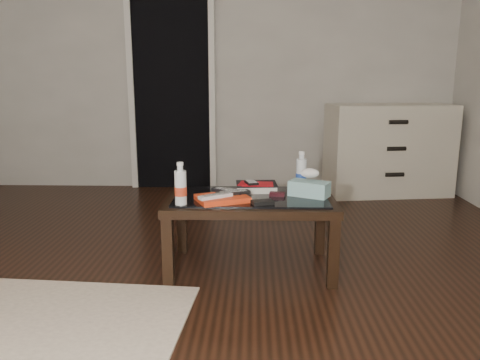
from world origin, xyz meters
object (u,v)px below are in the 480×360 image
(coffee_table, at_px, (251,206))
(water_bottle_right, at_px, (301,170))
(dresser, at_px, (388,150))
(textbook, at_px, (256,187))
(water_bottle_left, at_px, (181,183))
(tissue_box, at_px, (309,189))

(coffee_table, distance_m, water_bottle_right, 0.42)
(dresser, bearing_deg, coffee_table, -132.27)
(coffee_table, relative_size, textbook, 4.00)
(coffee_table, xyz_separation_m, dresser, (1.37, 1.96, 0.05))
(coffee_table, xyz_separation_m, textbook, (0.03, 0.14, 0.09))
(textbook, relative_size, water_bottle_right, 1.05)
(textbook, xyz_separation_m, water_bottle_left, (-0.42, -0.34, 0.10))
(textbook, bearing_deg, water_bottle_right, 8.32)
(dresser, bearing_deg, tissue_box, -124.86)
(coffee_table, relative_size, tissue_box, 4.35)
(water_bottle_left, height_order, water_bottle_right, same)
(tissue_box, bearing_deg, water_bottle_right, 125.96)
(coffee_table, height_order, dresser, dresser)
(textbook, relative_size, tissue_box, 1.09)
(textbook, bearing_deg, coffee_table, -108.28)
(dresser, height_order, water_bottle_left, dresser)
(coffee_table, distance_m, dresser, 2.39)
(coffee_table, xyz_separation_m, tissue_box, (0.35, 0.00, 0.11))
(dresser, relative_size, water_bottle_right, 5.27)
(water_bottle_left, distance_m, water_bottle_right, 0.81)
(water_bottle_right, bearing_deg, coffee_table, -148.30)
(coffee_table, distance_m, tissue_box, 0.37)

